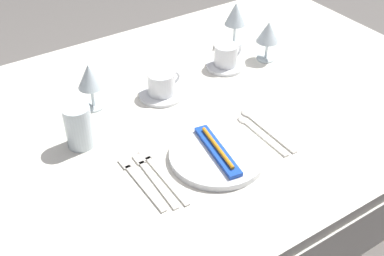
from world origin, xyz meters
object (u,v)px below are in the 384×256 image
(spoon_soup, at_px, (256,130))
(wine_glass_centre, at_px, (90,78))
(wine_glass_left, at_px, (268,33))
(fork_inner, at_px, (153,178))
(coffee_cup_left, at_px, (226,55))
(coffee_cup_right, at_px, (162,83))
(drink_tumbler, at_px, (79,129))
(fork_salad, at_px, (140,181))
(fork_outer, at_px, (161,174))
(toothbrush_package, at_px, (217,150))
(dinner_plate, at_px, (217,155))
(wine_glass_far, at_px, (235,16))
(spoon_dessert, at_px, (261,125))

(spoon_soup, height_order, wine_glass_centre, wine_glass_centre)
(wine_glass_left, bearing_deg, fork_inner, -153.69)
(coffee_cup_left, bearing_deg, wine_glass_centre, 176.65)
(fork_inner, relative_size, coffee_cup_left, 2.16)
(coffee_cup_right, distance_m, drink_tumbler, 0.31)
(fork_salad, xyz_separation_m, drink_tumbler, (-0.06, 0.21, 0.05))
(fork_outer, distance_m, drink_tumbler, 0.25)
(fork_inner, height_order, wine_glass_left, wine_glass_left)
(spoon_soup, distance_m, coffee_cup_left, 0.36)
(toothbrush_package, relative_size, wine_glass_left, 1.55)
(fork_outer, height_order, coffee_cup_right, coffee_cup_right)
(fork_outer, height_order, spoon_soup, spoon_soup)
(fork_outer, bearing_deg, wine_glass_centre, 93.06)
(dinner_plate, xyz_separation_m, drink_tumbler, (-0.27, 0.24, 0.04))
(fork_salad, bearing_deg, dinner_plate, -8.04)
(wine_glass_left, bearing_deg, fork_salad, -155.37)
(toothbrush_package, bearing_deg, wine_glass_far, 49.10)
(spoon_dessert, bearing_deg, wine_glass_centre, 136.03)
(dinner_plate, bearing_deg, toothbrush_package, 75.96)
(fork_salad, xyz_separation_m, spoon_dessert, (0.40, 0.01, 0.00))
(wine_glass_centre, height_order, drink_tumbler, wine_glass_centre)
(dinner_plate, distance_m, spoon_soup, 0.16)
(fork_outer, xyz_separation_m, drink_tumbler, (-0.12, 0.22, 0.05))
(fork_salad, distance_m, wine_glass_far, 0.78)
(toothbrush_package, relative_size, fork_inner, 0.97)
(coffee_cup_left, relative_size, wine_glass_centre, 0.71)
(spoon_soup, bearing_deg, coffee_cup_right, 113.06)
(dinner_plate, xyz_separation_m, fork_outer, (-0.15, 0.02, -0.01))
(toothbrush_package, height_order, wine_glass_left, wine_glass_left)
(coffee_cup_left, bearing_deg, wine_glass_far, 43.80)
(dinner_plate, height_order, spoon_soup, dinner_plate)
(coffee_cup_right, bearing_deg, fork_salad, -128.67)
(fork_inner, distance_m, wine_glass_centre, 0.38)
(spoon_soup, bearing_deg, coffee_cup_left, 67.39)
(wine_glass_centre, distance_m, wine_glass_far, 0.60)
(wine_glass_left, bearing_deg, spoon_soup, -133.66)
(fork_salad, height_order, wine_glass_left, wine_glass_left)
(coffee_cup_left, bearing_deg, coffee_cup_right, -173.52)
(dinner_plate, relative_size, fork_inner, 1.14)
(wine_glass_far, xyz_separation_m, drink_tumbler, (-0.69, -0.24, -0.05))
(toothbrush_package, height_order, drink_tumbler, drink_tumbler)
(fork_outer, xyz_separation_m, wine_glass_far, (0.57, 0.45, 0.10))
(fork_salad, distance_m, spoon_dessert, 0.40)
(toothbrush_package, distance_m, drink_tumbler, 0.37)
(wine_glass_left, bearing_deg, dinner_plate, -143.11)
(fork_outer, bearing_deg, wine_glass_left, 27.15)
(fork_salad, bearing_deg, spoon_dessert, 1.99)
(fork_salad, bearing_deg, wine_glass_far, 35.58)
(spoon_dessert, distance_m, drink_tumbler, 0.50)
(fork_outer, xyz_separation_m, spoon_dessert, (0.34, 0.02, 0.00))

